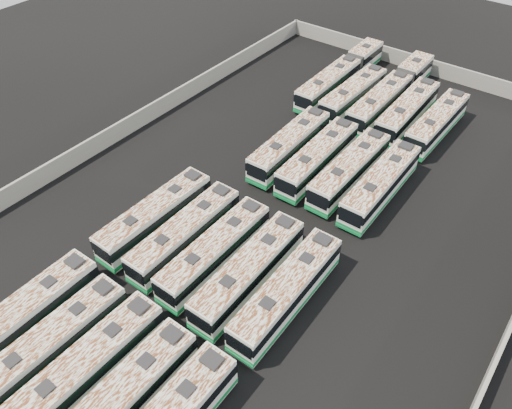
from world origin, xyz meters
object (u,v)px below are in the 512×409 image
(bus_front_center, at_px, (86,370))
(bus_midback_far_right, at_px, (380,184))
(bus_back_right, at_px, (407,112))
(bus_front_right, at_px, (119,403))
(bus_front_far_left, at_px, (24,318))
(bus_midfront_far_right, at_px, (287,292))
(bus_midback_right, at_px, (349,170))
(bus_midfront_center, at_px, (215,252))
(bus_midback_center, at_px, (318,158))
(bus_front_left, at_px, (52,345))
(bus_midback_left, at_px, (290,145))
(bus_back_center, at_px, (391,92))
(bus_midfront_right, at_px, (249,272))
(bus_back_far_left, at_px, (341,75))
(bus_midfront_left, at_px, (185,234))
(bus_midfront_far_left, at_px, (156,216))
(bus_back_left, at_px, (353,94))
(bus_back_far_right, at_px, (436,123))

(bus_front_center, height_order, bus_midback_far_right, bus_midback_far_right)
(bus_back_right, bearing_deg, bus_front_right, -90.91)
(bus_front_far_left, bearing_deg, bus_front_right, -1.79)
(bus_midfront_far_right, relative_size, bus_back_right, 0.98)
(bus_midback_right, xyz_separation_m, bus_midback_far_right, (3.63, -0.18, 0.01))
(bus_midfront_center, relative_size, bus_midback_center, 0.97)
(bus_front_left, bearing_deg, bus_midback_right, 77.55)
(bus_midback_left, bearing_deg, bus_back_center, 76.42)
(bus_midfront_center, distance_m, bus_midback_far_right, 18.40)
(bus_midfront_right, relative_size, bus_midback_right, 1.01)
(bus_front_center, distance_m, bus_midback_center, 30.80)
(bus_midfront_right, bearing_deg, bus_front_center, -106.18)
(bus_midfront_center, distance_m, bus_back_far_left, 35.36)
(bus_front_far_left, bearing_deg, bus_midfront_left, 74.48)
(bus_front_center, bearing_deg, bus_midfront_far_left, 118.40)
(bus_midfront_left, xyz_separation_m, bus_back_left, (0.03, 30.91, 0.00))
(bus_front_center, relative_size, bus_front_right, 1.01)
(bus_front_far_left, xyz_separation_m, bus_midfront_center, (7.23, 14.05, -0.04))
(bus_back_right, bearing_deg, bus_back_center, 137.02)
(bus_front_center, xyz_separation_m, bus_midfront_left, (-3.60, 14.02, -0.04))
(bus_front_far_left, height_order, bus_midback_center, bus_midback_center)
(bus_back_far_right, bearing_deg, bus_midfront_far_right, -88.94)
(bus_front_center, relative_size, bus_midfront_center, 1.03)
(bus_midfront_left, relative_size, bus_midback_center, 0.97)
(bus_front_left, distance_m, bus_back_right, 45.96)
(bus_midfront_far_right, bearing_deg, bus_front_far_left, -136.95)
(bus_front_far_left, distance_m, bus_midfront_far_right, 20.44)
(bus_front_right, height_order, bus_back_left, bus_front_right)
(bus_midback_center, height_order, bus_midback_right, bus_midback_center)
(bus_midfront_left, relative_size, bus_back_right, 0.96)
(bus_back_far_left, bearing_deg, bus_front_left, -86.11)
(bus_midfront_far_left, distance_m, bus_midback_far_right, 22.34)
(bus_front_right, distance_m, bus_back_right, 45.41)
(bus_midfront_far_right, height_order, bus_back_left, bus_midfront_far_right)
(bus_midfront_far_left, relative_size, bus_back_far_left, 0.65)
(bus_midfront_far_right, relative_size, bus_midback_far_right, 0.99)
(bus_front_center, xyz_separation_m, bus_midfront_center, (-0.06, 13.99, -0.05))
(bus_midfront_right, bearing_deg, bus_midback_right, 88.96)
(bus_midfront_far_right, relative_size, bus_midback_left, 0.99)
(bus_midfront_right, distance_m, bus_back_far_right, 31.30)
(bus_front_left, height_order, bus_midfront_far_right, bus_midfront_far_right)
(bus_midfront_right, distance_m, bus_midback_left, 18.53)
(bus_midback_right, relative_size, bus_back_far_right, 1.02)
(bus_midfront_far_right, distance_m, bus_midback_right, 17.31)
(bus_front_right, distance_m, bus_midfront_far_right, 14.83)
(bus_back_right, bearing_deg, bus_front_center, -95.62)
(bus_midfront_far_left, relative_size, bus_back_left, 1.01)
(bus_back_far_right, bearing_deg, bus_front_right, -93.62)
(bus_front_right, distance_m, bus_midfront_far_left, 18.04)
(bus_front_left, bearing_deg, bus_front_far_left, 178.26)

